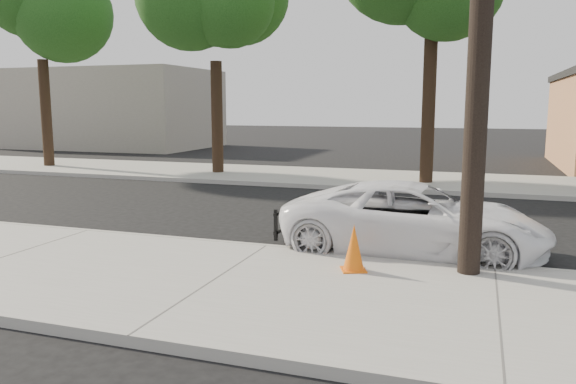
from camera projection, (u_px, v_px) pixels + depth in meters
The scene contains 9 objects.
ground at pixel (301, 230), 12.45m from camera, with size 120.00×120.00×0.00m, color black.
near_sidewalk at pixel (214, 284), 8.42m from camera, with size 90.00×4.40×0.15m, color gray.
far_sidewalk at pixel (371, 179), 20.39m from camera, with size 90.00×5.00×0.15m, color gray.
curb_near at pixel (267, 249), 10.48m from camera, with size 90.00×0.12×0.16m, color #9E9B93.
building_far at pixel (104, 109), 37.16m from camera, with size 14.00×8.00×5.00m, color gray.
tree_a at pixel (41, 13), 23.20m from camera, with size 4.65×4.50×9.00m.
tree_b at pixel (218, 13), 20.90m from camera, with size 4.34×4.20×8.45m.
police_cruiser at pixel (414, 219), 10.31m from camera, with size 2.20×4.78×1.33m, color white.
traffic_cone at pixel (354, 248), 8.81m from camera, with size 0.49×0.49×0.74m.
Camera 1 is at (3.66, -11.62, 2.73)m, focal length 35.00 mm.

